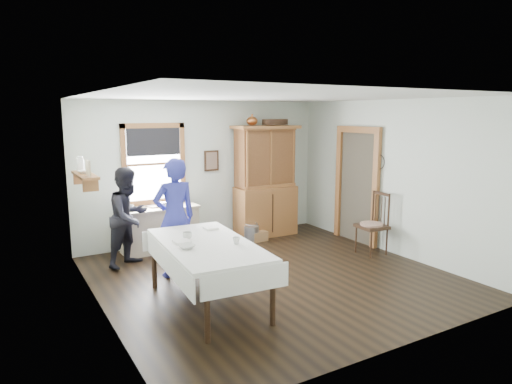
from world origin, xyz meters
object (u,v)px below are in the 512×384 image
china_hutch (265,181)px  work_counter (160,229)px  pail (252,234)px  woman_blue (175,222)px  figure_dark (129,220)px  spindle_chair (372,223)px  dining_table (208,274)px  wicker_basket (258,236)px

china_hutch → work_counter: bearing=-179.2°
pail → woman_blue: woman_blue is taller
work_counter → figure_dark: size_ratio=0.93×
spindle_chair → woman_blue: size_ratio=0.66×
dining_table → figure_dark: 2.17m
work_counter → figure_dark: (-0.68, -0.54, 0.35)m
china_hutch → dining_table: size_ratio=1.07×
spindle_chair → work_counter: bearing=151.3°
spindle_chair → pail: bearing=134.3°
work_counter → spindle_chair: size_ratio=1.27×
work_counter → figure_dark: figure_dark is taller
dining_table → pail: dining_table is taller
spindle_chair → wicker_basket: (-1.31, 1.71, -0.45)m
dining_table → china_hutch: bearing=46.6°
work_counter → spindle_chair: spindle_chair is taller
work_counter → wicker_basket: work_counter is taller
pail → china_hutch: bearing=31.5°
dining_table → woman_blue: 1.33m
figure_dark → dining_table: bearing=-110.5°
work_counter → wicker_basket: size_ratio=4.32×
china_hutch → pail: china_hutch is taller
china_hutch → woman_blue: china_hutch is taller
wicker_basket → work_counter: bearing=168.8°
dining_table → pail: (1.96, 2.30, -0.26)m
spindle_chair → figure_dark: 4.15m
work_counter → spindle_chair: 3.79m
dining_table → figure_dark: bearing=101.8°
spindle_chair → wicker_basket: size_ratio=3.40×
wicker_basket → spindle_chair: bearing=-52.6°
wicker_basket → woman_blue: woman_blue is taller
china_hutch → spindle_chair: 2.33m
pail → woman_blue: (-1.93, -1.04, 0.68)m
figure_dark → pail: bearing=-27.5°
pail → wicker_basket: bearing=-12.8°
dining_table → figure_dark: figure_dark is taller
figure_dark → spindle_chair: bearing=-54.2°
woman_blue → figure_dark: (-0.47, 0.84, -0.09)m
spindle_chair → woman_blue: 3.46m
spindle_chair → woman_blue: bearing=172.8°
spindle_chair → figure_dark: figure_dark is taller
wicker_basket → pail: bearing=167.2°
work_counter → dining_table: bearing=-97.6°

